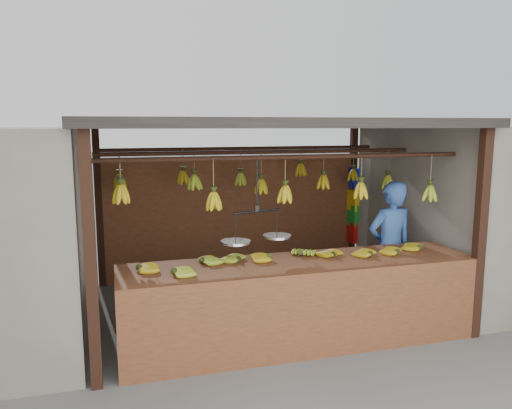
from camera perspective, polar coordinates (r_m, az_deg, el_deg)
name	(u,v)px	position (r m, az deg, el deg)	size (l,w,h in m)	color
ground	(262,307)	(6.58, 0.74, -11.65)	(80.00, 80.00, 0.00)	#5B5B57
stall	(255,153)	(6.48, -0.07, 5.91)	(4.30, 3.30, 2.40)	black
neighbor_right	(499,207)	(8.06, 26.06, -0.26)	(3.00, 3.00, 2.30)	slate
counter	(304,282)	(5.27, 5.54, -8.75)	(3.81, 0.87, 0.96)	brown
hanging_bananas	(262,184)	(6.19, 0.73, 2.34)	(3.61, 2.20, 0.39)	#AC8F12
balance_scale	(257,235)	(5.22, 0.09, -3.55)	(0.79, 0.44, 0.87)	black
vendor	(390,248)	(6.38, 15.07, -4.82)	(0.61, 0.40, 1.66)	#3359A5
bag_bundles	(353,206)	(8.25, 11.01, -0.23)	(0.08, 0.26, 1.22)	#1426BF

